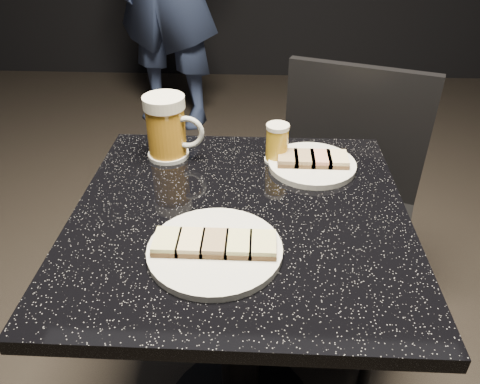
% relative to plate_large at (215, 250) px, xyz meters
% --- Properties ---
extents(plate_large, '(0.25, 0.25, 0.01)m').
position_rel_plate_large_xyz_m(plate_large, '(0.00, 0.00, 0.00)').
color(plate_large, silver).
rests_on(plate_large, table).
extents(plate_small, '(0.21, 0.21, 0.01)m').
position_rel_plate_large_xyz_m(plate_small, '(0.21, 0.33, 0.00)').
color(plate_small, silver).
rests_on(plate_small, table).
extents(table, '(0.70, 0.70, 0.75)m').
position_rel_plate_large_xyz_m(table, '(0.04, 0.13, -0.25)').
color(table, black).
rests_on(table, floor).
extents(beer_mug, '(0.15, 0.10, 0.16)m').
position_rel_plate_large_xyz_m(beer_mug, '(-0.15, 0.37, 0.07)').
color(beer_mug, silver).
rests_on(beer_mug, table).
extents(beer_tumbler, '(0.06, 0.06, 0.10)m').
position_rel_plate_large_xyz_m(beer_tumbler, '(0.12, 0.35, 0.04)').
color(beer_tumbler, silver).
rests_on(beer_tumbler, table).
extents(chair, '(0.56, 0.56, 0.89)m').
position_rel_plate_large_xyz_m(chair, '(0.33, 0.55, -0.25)').
color(chair, black).
rests_on(chair, floor).
extents(canapes_on_plate_large, '(0.23, 0.07, 0.02)m').
position_rel_plate_large_xyz_m(canapes_on_plate_large, '(-0.00, -0.00, 0.02)').
color(canapes_on_plate_large, '#4C3521').
rests_on(canapes_on_plate_large, plate_large).
extents(canapes_on_plate_small, '(0.17, 0.07, 0.02)m').
position_rel_plate_large_xyz_m(canapes_on_plate_small, '(0.21, 0.33, 0.02)').
color(canapes_on_plate_small, '#4C3521').
rests_on(canapes_on_plate_small, plate_small).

